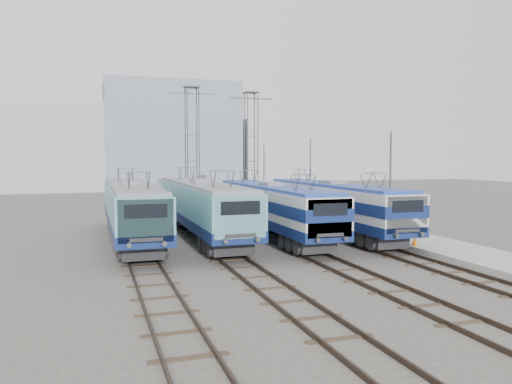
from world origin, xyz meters
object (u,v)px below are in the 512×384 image
at_px(mast_front, 390,188).
at_px(mast_mid, 310,180).
at_px(mast_rear, 264,175).
at_px(locomotive_far_right, 333,203).
at_px(catenary_tower_west, 192,144).
at_px(safety_cone, 415,241).
at_px(locomotive_center_left, 202,205).
at_px(locomotive_center_right, 272,205).
at_px(locomotive_far_left, 132,207).
at_px(catenary_tower_east, 251,145).

bearing_deg(mast_front, mast_mid, 90.00).
bearing_deg(mast_rear, locomotive_far_right, -95.31).
xyz_separation_m(mast_front, mast_rear, (0.00, 24.00, 0.00)).
bearing_deg(mast_front, catenary_tower_west, 113.27).
relative_size(mast_mid, safety_cone, 12.14).
height_order(mast_front, mast_rear, same).
distance_m(locomotive_center_left, catenary_tower_west, 15.57).
bearing_deg(locomotive_center_right, mast_rear, 72.35).
height_order(locomotive_center_left, mast_rear, mast_rear).
xyz_separation_m(locomotive_far_left, catenary_tower_west, (6.75, 14.56, 4.39)).
bearing_deg(locomotive_far_right, locomotive_far_left, 174.32).
bearing_deg(locomotive_center_left, mast_rear, 59.97).
bearing_deg(catenary_tower_east, catenary_tower_west, -162.90).
height_order(locomotive_far_left, safety_cone, locomotive_far_left).
relative_size(mast_front, mast_mid, 1.00).
bearing_deg(locomotive_far_right, mast_front, -65.68).
relative_size(locomotive_center_left, mast_front, 2.61).
distance_m(mast_front, mast_mid, 12.00).
xyz_separation_m(catenary_tower_east, mast_front, (2.10, -22.00, -3.14)).
bearing_deg(locomotive_far_left, safety_cone, -28.10).
height_order(locomotive_far_right, mast_front, mast_front).
relative_size(locomotive_far_left, mast_mid, 2.58).
relative_size(catenary_tower_east, mast_front, 1.71).
height_order(catenary_tower_east, mast_front, catenary_tower_east).
bearing_deg(mast_front, safety_cone, -91.85).
height_order(locomotive_far_left, mast_mid, mast_mid).
bearing_deg(mast_front, mast_rear, 90.00).
xyz_separation_m(catenary_tower_west, mast_rear, (8.60, 4.00, -3.14)).
bearing_deg(mast_mid, catenary_tower_west, 137.07).
relative_size(locomotive_far_left, locomotive_far_right, 1.03).
bearing_deg(catenary_tower_west, catenary_tower_east, 17.10).
relative_size(locomotive_center_right, safety_cone, 29.96).
xyz_separation_m(mast_mid, safety_cone, (-0.09, -14.71, -2.91)).
distance_m(locomotive_center_left, safety_cone, 13.48).
bearing_deg(locomotive_far_left, locomotive_center_right, -8.77).
bearing_deg(mast_rear, locomotive_center_right, -107.65).
height_order(locomotive_far_right, mast_rear, mast_rear).
bearing_deg(catenary_tower_west, locomotive_far_left, -114.87).
xyz_separation_m(catenary_tower_east, safety_cone, (2.01, -24.71, -6.05)).
relative_size(locomotive_far_left, locomotive_center_right, 1.04).
xyz_separation_m(catenary_tower_east, mast_mid, (2.10, -10.00, -3.14)).
bearing_deg(locomotive_far_left, catenary_tower_east, 51.34).
distance_m(locomotive_far_left, mast_front, 16.33).
height_order(locomotive_center_right, catenary_tower_west, catenary_tower_west).
relative_size(mast_rear, safety_cone, 12.14).
bearing_deg(safety_cone, mast_front, 88.15).
relative_size(locomotive_far_right, mast_mid, 2.50).
xyz_separation_m(locomotive_far_right, catenary_tower_west, (-6.75, 15.91, 4.40)).
relative_size(locomotive_center_right, mast_rear, 2.47).
bearing_deg(catenary_tower_west, locomotive_center_left, -98.66).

